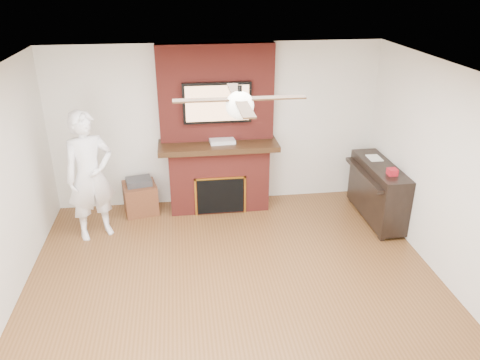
{
  "coord_description": "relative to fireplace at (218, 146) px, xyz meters",
  "views": [
    {
      "loc": [
        -0.54,
        -4.11,
        3.45
      ],
      "look_at": [
        0.12,
        0.9,
        1.16
      ],
      "focal_mm": 35.0,
      "sensor_mm": 36.0,
      "label": 1
    }
  ],
  "objects": [
    {
      "name": "room_shell",
      "position": [
        0.0,
        -2.55,
        0.25
      ],
      "size": [
        5.36,
        5.86,
        2.86
      ],
      "color": "brown",
      "rests_on": "ground"
    },
    {
      "name": "fireplace",
      "position": [
        0.0,
        0.0,
        0.0
      ],
      "size": [
        1.78,
        0.64,
        2.5
      ],
      "color": "maroon",
      "rests_on": "ground"
    },
    {
      "name": "tv",
      "position": [
        0.0,
        -0.05,
        0.68
      ],
      "size": [
        1.0,
        0.08,
        0.6
      ],
      "color": "black",
      "rests_on": "fireplace"
    },
    {
      "name": "ceiling_fan",
      "position": [
        -0.0,
        -2.55,
        1.34
      ],
      "size": [
        1.21,
        1.21,
        0.31
      ],
      "color": "black",
      "rests_on": "room_shell"
    },
    {
      "name": "person",
      "position": [
        -1.79,
        -0.69,
        -0.09
      ],
      "size": [
        0.79,
        0.68,
        1.81
      ],
      "primitive_type": "imported",
      "rotation": [
        0.0,
        0.0,
        0.45
      ],
      "color": "white",
      "rests_on": "ground"
    },
    {
      "name": "side_table",
      "position": [
        -1.22,
        -0.07,
        -0.74
      ],
      "size": [
        0.57,
        0.57,
        0.56
      ],
      "rotation": [
        0.0,
        0.0,
        0.21
      ],
      "color": "#522A17",
      "rests_on": "ground"
    },
    {
      "name": "piano",
      "position": [
        2.29,
        -0.76,
        -0.53
      ],
      "size": [
        0.51,
        1.34,
        0.96
      ],
      "rotation": [
        0.0,
        0.0,
        0.01
      ],
      "color": "black",
      "rests_on": "ground"
    },
    {
      "name": "cable_box",
      "position": [
        0.06,
        -0.1,
        0.11
      ],
      "size": [
        0.39,
        0.24,
        0.05
      ],
      "primitive_type": "cube",
      "rotation": [
        0.0,
        0.0,
        0.08
      ],
      "color": "silver",
      "rests_on": "fireplace"
    },
    {
      "name": "candle_orange",
      "position": [
        -0.25,
        -0.2,
        -0.94
      ],
      "size": [
        0.07,
        0.07,
        0.11
      ],
      "primitive_type": "cylinder",
      "color": "red",
      "rests_on": "ground"
    },
    {
      "name": "candle_green",
      "position": [
        -0.06,
        -0.2,
        -0.95
      ],
      "size": [
        0.07,
        0.07,
        0.08
      ],
      "primitive_type": "cylinder",
      "color": "#3C8A37",
      "rests_on": "ground"
    },
    {
      "name": "candle_cream",
      "position": [
        0.19,
        -0.24,
        -0.95
      ],
      "size": [
        0.08,
        0.08,
        0.1
      ],
      "primitive_type": "cylinder",
      "color": "beige",
      "rests_on": "ground"
    },
    {
      "name": "candle_blue",
      "position": [
        0.14,
        -0.18,
        -0.96
      ],
      "size": [
        0.06,
        0.06,
        0.08
      ],
      "primitive_type": "cylinder",
      "color": "#304090",
      "rests_on": "ground"
    },
    {
      "name": "candle_blue_extra",
      "position": [
        0.03,
        -0.18,
        -0.96
      ],
      "size": [
        0.06,
        0.06,
        0.08
      ],
      "primitive_type": "cylinder",
      "color": "#4D2E8A",
      "rests_on": "ground"
    }
  ]
}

